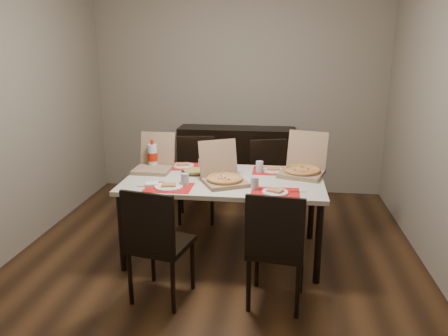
% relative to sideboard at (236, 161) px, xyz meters
% --- Properties ---
extents(ground, '(3.80, 4.00, 0.02)m').
position_rel_sideboard_xyz_m(ground, '(0.00, -1.78, -0.46)').
color(ground, '#412714').
rests_on(ground, ground).
extents(room_walls, '(3.84, 4.02, 2.62)m').
position_rel_sideboard_xyz_m(room_walls, '(0.00, -1.35, 1.28)').
color(room_walls, gray).
rests_on(room_walls, ground).
extents(sideboard, '(1.50, 0.40, 0.90)m').
position_rel_sideboard_xyz_m(sideboard, '(0.00, 0.00, 0.00)').
color(sideboard, black).
rests_on(sideboard, ground).
extents(dining_table, '(1.80, 1.00, 0.75)m').
position_rel_sideboard_xyz_m(dining_table, '(0.06, -1.74, 0.23)').
color(dining_table, beige).
rests_on(dining_table, ground).
extents(chair_near_left, '(0.50, 0.50, 0.93)m').
position_rel_sideboard_xyz_m(chair_near_left, '(-0.34, -2.61, 0.06)').
color(chair_near_left, black).
rests_on(chair_near_left, ground).
extents(chair_near_right, '(0.47, 0.47, 0.93)m').
position_rel_sideboard_xyz_m(chair_near_right, '(0.55, -2.57, 0.06)').
color(chair_near_right, black).
rests_on(chair_near_right, ground).
extents(chair_far_left, '(0.48, 0.48, 0.93)m').
position_rel_sideboard_xyz_m(chair_far_left, '(-0.37, -0.85, 0.06)').
color(chair_far_left, black).
rests_on(chair_far_left, ground).
extents(chair_far_right, '(0.52, 0.52, 0.93)m').
position_rel_sideboard_xyz_m(chair_far_right, '(0.47, -0.93, 0.06)').
color(chair_far_right, black).
rests_on(chair_far_right, ground).
extents(setting_near_left, '(0.48, 0.30, 0.11)m').
position_rel_sideboard_xyz_m(setting_near_left, '(-0.36, -2.04, 0.32)').
color(setting_near_left, red).
rests_on(setting_near_left, dining_table).
extents(setting_near_right, '(0.47, 0.30, 0.11)m').
position_rel_sideboard_xyz_m(setting_near_right, '(0.48, -2.07, 0.32)').
color(setting_near_right, red).
rests_on(setting_near_right, dining_table).
extents(setting_far_left, '(0.48, 0.30, 0.11)m').
position_rel_sideboard_xyz_m(setting_far_left, '(-0.36, -1.41, 0.32)').
color(setting_far_left, red).
rests_on(setting_far_left, dining_table).
extents(setting_far_right, '(0.45, 0.30, 0.11)m').
position_rel_sideboard_xyz_m(setting_far_right, '(0.47, -1.45, 0.32)').
color(setting_far_right, red).
rests_on(setting_far_right, dining_table).
extents(napkin_loose, '(0.13, 0.14, 0.02)m').
position_rel_sideboard_xyz_m(napkin_loose, '(0.15, -1.76, 0.31)').
color(napkin_loose, white).
rests_on(napkin_loose, dining_table).
extents(pizza_box_center, '(0.50, 0.51, 0.36)m').
position_rel_sideboard_xyz_m(pizza_box_center, '(0.07, -1.87, 0.36)').
color(pizza_box_center, '#8A6C4F').
rests_on(pizza_box_center, dining_table).
extents(pizza_box_right, '(0.49, 0.51, 0.38)m').
position_rel_sideboard_xyz_m(pizza_box_right, '(0.78, -1.51, 0.36)').
color(pizza_box_right, '#8A6C4F').
rests_on(pizza_box_right, dining_table).
extents(pizza_box_left, '(0.35, 0.39, 0.35)m').
position_rel_sideboard_xyz_m(pizza_box_left, '(-0.65, -1.54, 0.36)').
color(pizza_box_left, '#8A6C4F').
rests_on(pizza_box_left, dining_table).
extents(faina_plate, '(0.26, 0.26, 0.03)m').
position_rel_sideboard_xyz_m(faina_plate, '(-0.24, -1.59, 0.31)').
color(faina_plate, black).
rests_on(faina_plate, dining_table).
extents(dip_bowl, '(0.12, 0.12, 0.02)m').
position_rel_sideboard_xyz_m(dip_bowl, '(0.12, -1.60, 0.31)').
color(dip_bowl, white).
rests_on(dip_bowl, dining_table).
extents(soda_bottle, '(0.10, 0.10, 0.28)m').
position_rel_sideboard_xyz_m(soda_bottle, '(-0.69, -1.47, 0.42)').
color(soda_bottle, silver).
rests_on(soda_bottle, dining_table).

